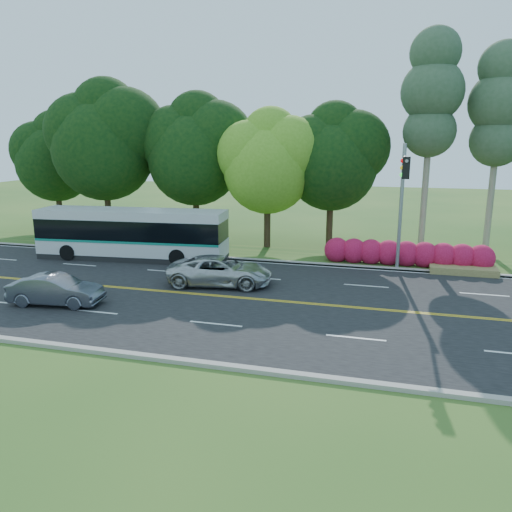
% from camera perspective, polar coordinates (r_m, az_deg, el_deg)
% --- Properties ---
extents(ground, '(120.00, 120.00, 0.00)m').
position_cam_1_polar(ground, '(23.13, -0.50, -4.93)').
color(ground, '#28551C').
rests_on(ground, ground).
extents(road, '(60.00, 14.00, 0.02)m').
position_cam_1_polar(road, '(23.13, -0.50, -4.91)').
color(road, black).
rests_on(road, ground).
extents(curb_north, '(60.00, 0.30, 0.15)m').
position_cam_1_polar(curb_north, '(29.80, 3.22, -0.67)').
color(curb_north, '#9A958B').
rests_on(curb_north, ground).
extents(curb_south, '(60.00, 0.30, 0.15)m').
position_cam_1_polar(curb_south, '(16.81, -7.26, -11.97)').
color(curb_south, '#9A958B').
rests_on(curb_south, ground).
extents(grass_verge, '(60.00, 4.00, 0.10)m').
position_cam_1_polar(grass_verge, '(31.57, 3.92, 0.06)').
color(grass_verge, '#28551C').
rests_on(grass_verge, ground).
extents(lane_markings, '(57.60, 13.82, 0.00)m').
position_cam_1_polar(lane_markings, '(23.15, -0.73, -4.86)').
color(lane_markings, gold).
rests_on(lane_markings, road).
extents(tree_row, '(44.70, 9.10, 13.84)m').
position_cam_1_polar(tree_row, '(35.11, -3.33, 12.39)').
color(tree_row, '#312516').
rests_on(tree_row, ground).
extents(bougainvillea_hedge, '(9.50, 2.25, 1.50)m').
position_cam_1_polar(bougainvillea_hedge, '(30.05, 17.16, 0.13)').
color(bougainvillea_hedge, maroon).
rests_on(bougainvillea_hedge, ground).
extents(traffic_signal, '(0.42, 6.10, 7.00)m').
position_cam_1_polar(traffic_signal, '(26.70, 16.41, 7.22)').
color(traffic_signal, gray).
rests_on(traffic_signal, ground).
extents(transit_bus, '(11.77, 3.48, 3.04)m').
position_cam_1_polar(transit_bus, '(31.46, -14.01, 2.39)').
color(transit_bus, silver).
rests_on(transit_bus, road).
extents(sedan, '(4.24, 1.94, 1.35)m').
position_cam_1_polar(sedan, '(23.85, -21.91, -3.61)').
color(sedan, '#535865').
rests_on(sedan, road).
extents(suv, '(5.53, 3.14, 1.45)m').
position_cam_1_polar(suv, '(25.17, -4.13, -1.69)').
color(suv, '#B9BBBE').
rests_on(suv, road).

